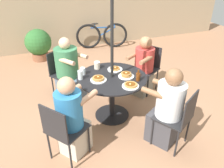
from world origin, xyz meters
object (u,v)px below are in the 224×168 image
patio_chair_south (148,66)px  patio_chair_west (62,71)px  patio_chair_north (63,129)px  patio_table (112,86)px  pancake_plate_a (115,69)px  coffee_cup (97,65)px  drinking_glass_b (83,71)px  pancake_plate_d (131,85)px  diner_east (167,111)px  drinking_glass_a (80,75)px  diner_north (72,120)px  patio_chair_east (179,116)px  pancake_plate_c (98,79)px  diner_south (143,69)px  bicycle (102,36)px  potted_shrub (38,44)px  syrup_bottle (138,77)px  pancake_plate_b (126,75)px  diner_west (69,73)px

patio_chair_south → patio_chair_west: size_ratio=1.00×
patio_chair_north → patio_table: bearing=90.0°
patio_chair_west → patio_chair_north: bearing=46.2°
pancake_plate_a → patio_chair_south: bearing=24.3°
coffee_cup → drinking_glass_b: 0.29m
coffee_cup → pancake_plate_d: bearing=-70.0°
diner_east → patio_chair_south: (0.46, 1.35, -0.01)m
patio_chair_south → drinking_glass_a: 1.48m
patio_chair_north → diner_north: 0.17m
diner_north → patio_table: bearing=90.0°
patio_chair_east → patio_chair_south: same height
patio_chair_south → pancake_plate_c: 1.31m
pancake_plate_c → drinking_glass_b: (-0.16, 0.26, 0.03)m
diner_south → coffee_cup: size_ratio=9.46×
pancake_plate_c → bicycle: bearing=70.7°
diner_east → patio_chair_west: 1.99m
patio_table → drinking_glass_a: drinking_glass_a is taller
pancake_plate_a → pancake_plate_d: bearing=-89.1°
bicycle → potted_shrub: size_ratio=1.83×
pancake_plate_a → syrup_bottle: (0.18, -0.44, 0.05)m
patio_chair_east → pancake_plate_a: patio_chair_east is taller
pancake_plate_b → syrup_bottle: bearing=-56.6°
patio_table → syrup_bottle: syrup_bottle is taller
patio_chair_west → pancake_plate_a: (0.74, -0.69, 0.23)m
patio_chair_east → coffee_cup: patio_chair_east is taller
diner_east → diner_west: size_ratio=0.99×
patio_chair_west → diner_west: bearing=90.0°
patio_chair_east → syrup_bottle: 0.78m
diner_north → diner_east: size_ratio=0.99×
pancake_plate_d → bicycle: size_ratio=0.16×
syrup_bottle → drinking_glass_b: size_ratio=1.55×
bicycle → patio_chair_south: bearing=-75.6°
patio_table → drinking_glass_a: size_ratio=7.73×
pancake_plate_b → pancake_plate_d: bearing=-102.0°
patio_chair_east → pancake_plate_d: (-0.41, 0.57, 0.23)m
diner_north → diner_east: bearing=41.8°
patio_chair_south → pancake_plate_a: bearing=83.2°
diner_north → diner_west: (0.22, 1.30, -0.01)m
patio_chair_east → potted_shrub: (-1.43, 3.72, -0.07)m
syrup_bottle → diner_east: bearing=-73.8°
diner_west → drinking_glass_b: size_ratio=10.40×
diner_west → pancake_plate_d: bearing=85.8°
syrup_bottle → potted_shrub: 3.27m
coffee_cup → potted_shrub: size_ratio=0.15×
patio_chair_north → diner_east: bearing=47.1°
syrup_bottle → drinking_glass_b: (-0.69, 0.47, -0.01)m
patio_chair_east → patio_chair_north: bearing=138.2°
drinking_glass_a → potted_shrub: 2.75m
diner_east → pancake_plate_d: (-0.33, 0.43, 0.21)m
patio_chair_south → diner_west: size_ratio=0.75×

